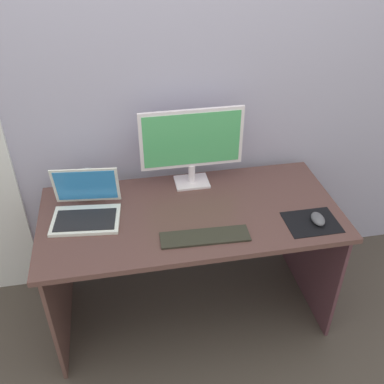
{
  "coord_description": "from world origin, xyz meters",
  "views": [
    {
      "loc": [
        -0.31,
        -1.68,
        2.02
      ],
      "look_at": [
        0.0,
        -0.02,
        0.84
      ],
      "focal_mm": 40.74,
      "sensor_mm": 36.0,
      "label": 1
    }
  ],
  "objects_px": {
    "laptop": "(86,208)",
    "mouse": "(318,219)",
    "fishbowl": "(88,182)",
    "monitor": "(192,143)",
    "keyboard_external": "(205,237)"
  },
  "relations": [
    {
      "from": "laptop",
      "to": "mouse",
      "type": "relative_size",
      "value": 3.46
    },
    {
      "from": "laptop",
      "to": "fishbowl",
      "type": "relative_size",
      "value": 2.29
    },
    {
      "from": "monitor",
      "to": "laptop",
      "type": "relative_size",
      "value": 1.54
    },
    {
      "from": "monitor",
      "to": "mouse",
      "type": "relative_size",
      "value": 5.34
    },
    {
      "from": "keyboard_external",
      "to": "mouse",
      "type": "xyz_separation_m",
      "value": [
        0.55,
        0.01,
        0.02
      ]
    },
    {
      "from": "monitor",
      "to": "keyboard_external",
      "type": "height_order",
      "value": "monitor"
    },
    {
      "from": "monitor",
      "to": "fishbowl",
      "type": "distance_m",
      "value": 0.57
    },
    {
      "from": "monitor",
      "to": "keyboard_external",
      "type": "bearing_deg",
      "value": -92.99
    },
    {
      "from": "laptop",
      "to": "fishbowl",
      "type": "bearing_deg",
      "value": 86.16
    },
    {
      "from": "monitor",
      "to": "laptop",
      "type": "height_order",
      "value": "monitor"
    },
    {
      "from": "monitor",
      "to": "keyboard_external",
      "type": "distance_m",
      "value": 0.51
    },
    {
      "from": "monitor",
      "to": "keyboard_external",
      "type": "relative_size",
      "value": 1.31
    },
    {
      "from": "laptop",
      "to": "keyboard_external",
      "type": "distance_m",
      "value": 0.59
    },
    {
      "from": "fishbowl",
      "to": "keyboard_external",
      "type": "relative_size",
      "value": 0.37
    },
    {
      "from": "laptop",
      "to": "mouse",
      "type": "distance_m",
      "value": 1.11
    }
  ]
}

